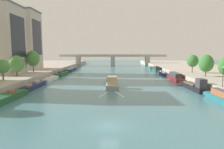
# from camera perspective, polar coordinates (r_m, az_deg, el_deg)

# --- Properties ---
(ground_plane) EXTENTS (400.00, 400.00, 0.00)m
(ground_plane) POSITION_cam_1_polar(r_m,az_deg,el_deg) (26.52, -0.79, -14.67)
(ground_plane) COLOR teal
(quay_left) EXTENTS (36.00, 170.00, 2.13)m
(quay_left) POSITION_cam_1_polar(r_m,az_deg,el_deg) (90.22, -26.84, 0.52)
(quay_left) COLOR #B7AD9E
(quay_left) RESTS_ON ground
(quay_right) EXTENTS (36.00, 170.00, 2.13)m
(quay_right) POSITION_cam_1_polar(r_m,az_deg,el_deg) (89.71, 27.18, 0.47)
(quay_right) COLOR #B7AD9E
(quay_right) RESTS_ON ground
(barge_midriver) EXTENTS (3.73, 17.32, 3.22)m
(barge_midriver) POSITION_cam_1_polar(r_m,az_deg,el_deg) (56.02, -0.02, -2.24)
(barge_midriver) COLOR gray
(barge_midriver) RESTS_ON ground
(wake_behind_barge) EXTENTS (5.60, 5.96, 0.03)m
(wake_behind_barge) POSITION_cam_1_polar(r_m,az_deg,el_deg) (44.68, -0.13, -5.76)
(wake_behind_barge) COLOR silver
(wake_behind_barge) RESTS_ON ground
(moored_boat_left_end) EXTENTS (3.27, 15.10, 2.40)m
(moored_boat_left_end) POSITION_cam_1_polar(r_m,az_deg,el_deg) (43.19, -28.79, -6.14)
(moored_boat_left_end) COLOR #235633
(moored_boat_left_end) RESTS_ON ground
(moored_boat_left_gap_after) EXTENTS (2.40, 12.66, 2.19)m
(moored_boat_left_gap_after) POSITION_cam_1_polar(r_m,az_deg,el_deg) (56.58, -21.52, -3.00)
(moored_boat_left_gap_after) COLOR #1E284C
(moored_boat_left_gap_after) RESTS_ON ground
(moored_boat_left_far) EXTENTS (2.17, 11.13, 2.16)m
(moored_boat_left_far) POSITION_cam_1_polar(r_m,az_deg,el_deg) (68.93, -17.22, -1.17)
(moored_boat_left_far) COLOR silver
(moored_boat_left_far) RESTS_ON ground
(moored_boat_left_second) EXTENTS (2.65, 12.94, 2.39)m
(moored_boat_left_second) POSITION_cam_1_polar(r_m,az_deg,el_deg) (83.10, -14.14, 0.30)
(moored_boat_left_second) COLOR #235633
(moored_boat_left_second) RESTS_ON ground
(moored_boat_left_lone) EXTENTS (3.24, 16.59, 2.20)m
(moored_boat_left_lone) POSITION_cam_1_polar(r_m,az_deg,el_deg) (100.86, -11.76, 1.41)
(moored_boat_left_lone) COLOR #1E284C
(moored_boat_left_lone) RESTS_ON ground
(moored_boat_right_midway) EXTENTS (1.87, 10.53, 2.44)m
(moored_boat_right_midway) POSITION_cam_1_polar(r_m,az_deg,el_deg) (42.93, 28.95, -5.75)
(moored_boat_right_midway) COLOR #23666B
(moored_boat_right_midway) RESTS_ON ground
(moored_boat_right_near) EXTENTS (2.80, 13.01, 3.29)m
(moored_boat_right_near) POSITION_cam_1_polar(r_m,az_deg,el_deg) (54.01, 22.63, -3.08)
(moored_boat_right_near) COLOR black
(moored_boat_right_near) RESTS_ON ground
(moored_boat_right_far) EXTENTS (2.96, 13.95, 2.63)m
(moored_boat_right_far) POSITION_cam_1_polar(r_m,az_deg,el_deg) (69.55, 17.63, -0.68)
(moored_boat_right_far) COLOR maroon
(moored_boat_right_far) RESTS_ON ground
(moored_boat_right_upstream) EXTENTS (2.65, 12.73, 2.17)m
(moored_boat_right_upstream) POSITION_cam_1_polar(r_m,az_deg,el_deg) (84.70, 14.42, 0.34)
(moored_boat_right_upstream) COLOR #1E284C
(moored_boat_right_upstream) RESTS_ON ground
(moored_boat_right_second) EXTENTS (2.41, 10.91, 2.62)m
(moored_boat_right_second) POSITION_cam_1_polar(r_m,az_deg,el_deg) (96.93, 12.59, 1.48)
(moored_boat_right_second) COLOR #235633
(moored_boat_right_second) RESTS_ON ground
(moored_boat_right_downstream) EXTENTS (2.01, 10.08, 2.36)m
(moored_boat_right_downstream) POSITION_cam_1_polar(r_m,az_deg,el_deg) (109.54, 11.12, 1.88)
(moored_boat_right_downstream) COLOR #23666B
(moored_boat_right_downstream) RESTS_ON ground
(tree_left_second) EXTENTS (3.60, 3.60, 5.44)m
(tree_left_second) POSITION_cam_1_polar(r_m,az_deg,el_deg) (58.57, -29.07, 2.01)
(tree_left_second) COLOR brown
(tree_left_second) RESTS_ON quay_left
(tree_left_past_mid) EXTENTS (4.44, 4.44, 6.31)m
(tree_left_past_mid) POSITION_cam_1_polar(r_m,az_deg,el_deg) (66.34, -25.88, 2.82)
(tree_left_past_mid) COLOR brown
(tree_left_past_mid) RESTS_ON quay_left
(tree_left_by_lamp) EXTENTS (4.52, 4.52, 7.84)m
(tree_left_by_lamp) POSITION_cam_1_polar(r_m,az_deg,el_deg) (77.15, -21.87, 4.33)
(tree_left_by_lamp) COLOR brown
(tree_left_by_lamp) RESTS_ON quay_left
(tree_right_past_mid) EXTENTS (4.32, 4.32, 6.52)m
(tree_right_past_mid) POSITION_cam_1_polar(r_m,az_deg,el_deg) (65.74, 25.55, 2.91)
(tree_right_past_mid) COLOR brown
(tree_right_past_mid) RESTS_ON quay_right
(tree_right_midway) EXTENTS (3.88, 3.88, 6.35)m
(tree_right_midway) POSITION_cam_1_polar(r_m,az_deg,el_deg) (74.85, 22.25, 3.65)
(tree_right_midway) COLOR brown
(tree_right_midway) RESTS_ON quay_right
(lamppost_right_bank) EXTENTS (0.28, 0.28, 4.29)m
(lamppost_right_bank) POSITION_cam_1_polar(r_m,az_deg,el_deg) (48.65, 29.39, -0.26)
(lamppost_right_bank) COLOR black
(lamppost_right_bank) RESTS_ON quay_right
(building_left_far_end) EXTENTS (15.14, 12.28, 24.46)m
(building_left_far_end) POSITION_cam_1_polar(r_m,az_deg,el_deg) (92.72, -25.05, 9.01)
(building_left_far_end) COLOR #BCB2A8
(building_left_far_end) RESTS_ON quay_left
(bridge_far) EXTENTS (69.71, 4.40, 7.59)m
(bridge_far) POSITION_cam_1_polar(r_m,az_deg,el_deg) (130.84, 0.25, 4.65)
(bridge_far) COLOR #9E998E
(bridge_far) RESTS_ON ground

